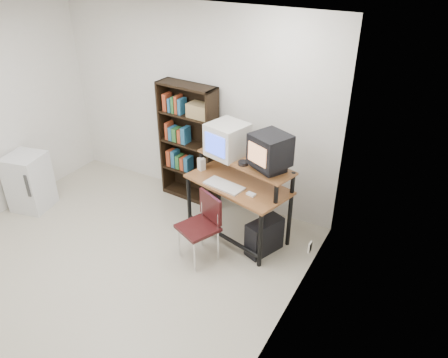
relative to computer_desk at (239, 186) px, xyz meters
The scene contains 18 objects.
floor 1.83m from the computer_desk, 126.62° to the right, with size 4.00×4.00×0.01m, color #BFB69E.
ceiling 2.55m from the computer_desk, 126.62° to the right, with size 4.00×4.00×0.01m, color white.
back_wall 1.34m from the computer_desk, 147.57° to the left, with size 4.00×0.01×2.60m, color silver.
right_wall 1.79m from the computer_desk, 53.91° to the right, with size 0.01×4.00×2.60m, color silver.
computer_desk is the anchor object (origin of this frame).
crt_monitor 0.56m from the computer_desk, 147.20° to the left, with size 0.50×0.50×0.39m.
vcr 0.46m from the computer_desk, ahead, with size 0.36×0.26×0.08m, color black.
crt_tv 0.64m from the computer_desk, ahead, with size 0.49×0.49×0.36m.
cd_spindle 0.31m from the computer_desk, ahead, with size 0.12×0.12×0.05m, color #26262B.
keyboard 0.20m from the computer_desk, 124.72° to the right, with size 0.47×0.21×0.04m, color beige.
mousepad 0.32m from the computer_desk, 34.54° to the right, with size 0.22×0.18×0.01m, color black.
mouse 0.31m from the computer_desk, 37.72° to the right, with size 0.10×0.06×0.03m, color white.
desk_speaker 0.57m from the computer_desk, behind, with size 0.08×0.07×0.17m, color beige.
pc_tower 0.66m from the computer_desk, 20.97° to the right, with size 0.20×0.45×0.42m, color black.
school_chair 0.63m from the computer_desk, 105.22° to the right, with size 0.52×0.52×0.79m.
bookshelf 1.13m from the computer_desk, 153.77° to the left, with size 0.83×0.33×1.63m.
mini_fridge 2.86m from the computer_desk, 163.67° to the right, with size 0.54×0.54×0.77m.
wall_outlet 1.07m from the computer_desk, 12.03° to the right, with size 0.02×0.08×0.12m, color beige.
Camera 1 is at (2.98, -2.59, 3.29)m, focal length 35.00 mm.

